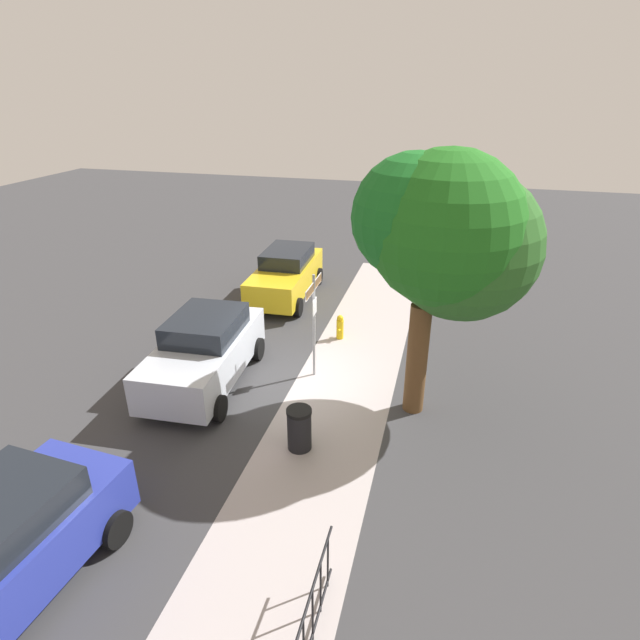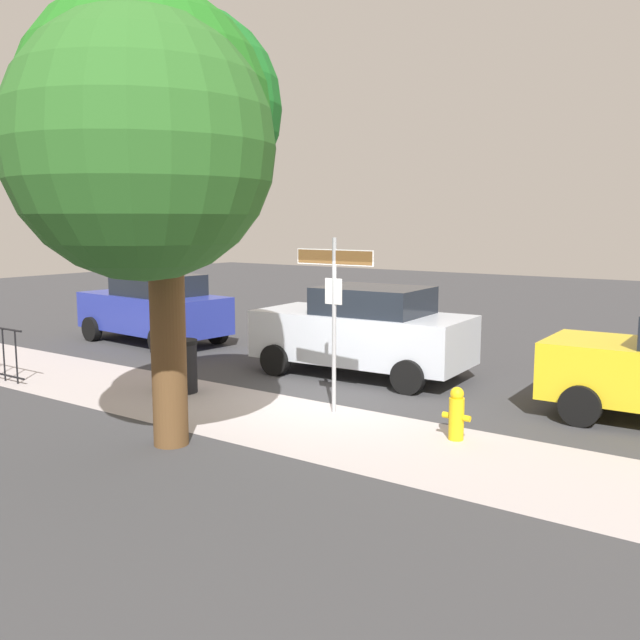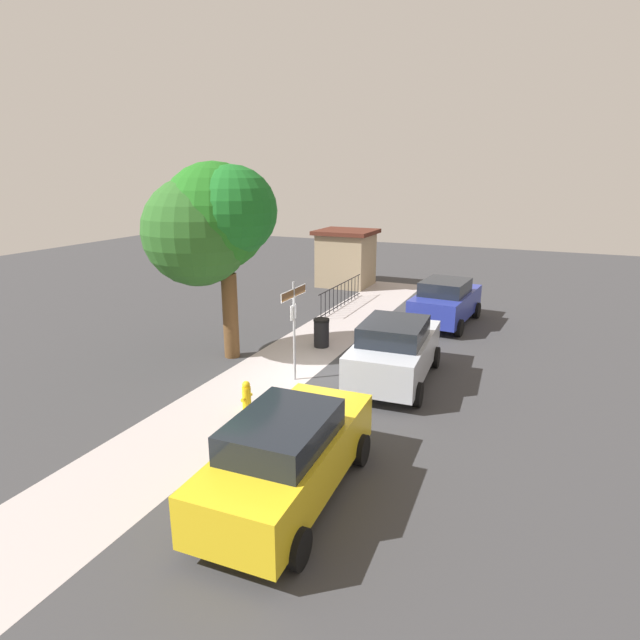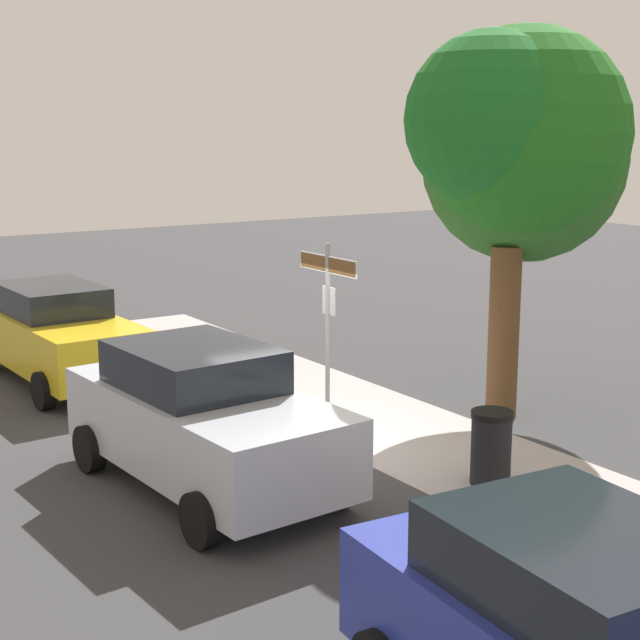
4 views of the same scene
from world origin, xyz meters
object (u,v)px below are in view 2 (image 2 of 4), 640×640
at_px(car_blue, 154,308).
at_px(trash_bin, 183,366).
at_px(street_sign, 334,291).
at_px(car_silver, 364,331).
at_px(fire_hydrant, 456,414).
at_px(shade_tree, 152,128).

relative_size(car_blue, trash_bin, 4.43).
relative_size(street_sign, car_silver, 0.64).
distance_m(street_sign, car_silver, 3.04).
relative_size(fire_hydrant, trash_bin, 0.80).
xyz_separation_m(car_silver, fire_hydrant, (-3.34, 2.83, -0.54)).
xyz_separation_m(car_blue, fire_hydrant, (-9.82, 3.01, -0.52)).
distance_m(car_blue, trash_bin, 5.62).
distance_m(street_sign, trash_bin, 3.42).
height_order(street_sign, car_silver, street_sign).
height_order(street_sign, fire_hydrant, street_sign).
distance_m(shade_tree, car_silver, 6.66).
relative_size(car_silver, fire_hydrant, 5.73).
relative_size(car_blue, fire_hydrant, 5.57).
bearing_deg(trash_bin, car_blue, -36.17).
bearing_deg(car_blue, car_silver, -177.00).
distance_m(street_sign, shade_tree, 3.91).
bearing_deg(car_silver, trash_bin, 54.68).
xyz_separation_m(shade_tree, fire_hydrant, (-2.97, -2.89, -3.93)).
distance_m(car_blue, fire_hydrant, 10.28).
relative_size(shade_tree, car_silver, 1.36).
xyz_separation_m(car_silver, trash_bin, (1.95, 3.13, -0.43)).
height_order(car_silver, car_blue, car_silver).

